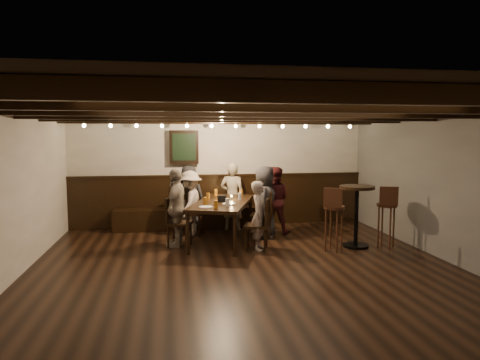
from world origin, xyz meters
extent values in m
plane|color=black|center=(0.00, 0.00, 0.00)|extent=(7.00, 7.00, 0.00)
plane|color=black|center=(0.00, 0.00, 2.40)|extent=(7.00, 7.00, 0.00)
plane|color=beige|center=(0.00, 3.50, 1.20)|extent=(6.50, 0.00, 6.50)
plane|color=#555552|center=(3.25, 0.00, 1.20)|extent=(0.00, 7.00, 7.00)
plane|color=beige|center=(-3.25, 0.00, 1.20)|extent=(0.00, 7.00, 7.00)
cube|color=black|center=(0.00, 3.46, 0.55)|extent=(6.50, 0.08, 1.10)
cube|color=black|center=(-0.80, 3.20, 0.23)|extent=(3.00, 0.45, 0.45)
cube|color=black|center=(-0.80, 3.40, 1.75)|extent=(0.62, 0.12, 0.72)
cube|color=black|center=(-0.80, 3.33, 1.75)|extent=(0.50, 0.02, 0.58)
cube|color=black|center=(0.00, -2.90, 2.31)|extent=(6.50, 0.10, 0.16)
cube|color=black|center=(0.00, -1.74, 2.31)|extent=(6.50, 0.10, 0.16)
cube|color=black|center=(0.00, -0.58, 2.31)|extent=(6.50, 0.10, 0.16)
cube|color=black|center=(0.00, 0.58, 2.31)|extent=(6.50, 0.10, 0.16)
cube|color=black|center=(0.00, 1.74, 2.31)|extent=(6.50, 0.10, 0.16)
cube|color=black|center=(0.00, 2.90, 2.31)|extent=(6.50, 0.10, 0.16)
sphere|color=#FFE099|center=(-2.75, 2.88, 2.19)|extent=(0.07, 0.07, 0.07)
sphere|color=#FFE099|center=(-1.38, 2.88, 2.19)|extent=(0.07, 0.07, 0.07)
sphere|color=#FFE099|center=(0.00, 2.88, 2.19)|extent=(0.07, 0.07, 0.07)
sphere|color=#FFE099|center=(1.38, 2.88, 2.19)|extent=(0.07, 0.07, 0.07)
sphere|color=#FFE099|center=(2.75, 2.88, 2.19)|extent=(0.07, 0.07, 0.07)
cube|color=black|center=(-0.15, 1.96, 0.74)|extent=(1.52, 2.23, 0.06)
cylinder|color=black|center=(-0.83, 1.17, 0.35)|extent=(0.06, 0.06, 0.71)
cylinder|color=black|center=(-0.22, 3.00, 0.35)|extent=(0.06, 0.06, 0.71)
cylinder|color=black|center=(-0.07, 0.92, 0.35)|extent=(0.06, 0.06, 0.71)
cylinder|color=black|center=(0.54, 2.75, 0.35)|extent=(0.06, 0.06, 0.71)
cube|color=black|center=(-0.67, 2.61, 0.45)|extent=(0.55, 0.55, 0.05)
cube|color=black|center=(-0.86, 2.67, 0.72)|extent=(0.18, 0.43, 0.48)
cube|color=black|center=(-0.95, 1.76, 0.42)|extent=(0.51, 0.51, 0.05)
cube|color=black|center=(-1.13, 1.81, 0.67)|extent=(0.17, 0.40, 0.44)
cube|color=black|center=(0.66, 2.17, 0.44)|extent=(0.54, 0.54, 0.05)
cube|color=black|center=(0.84, 2.11, 0.70)|extent=(0.17, 0.42, 0.46)
cube|color=black|center=(0.37, 1.31, 0.42)|extent=(0.52, 0.52, 0.05)
cube|color=black|center=(0.55, 1.25, 0.67)|extent=(0.17, 0.40, 0.45)
imported|color=black|center=(-0.72, 3.10, 0.69)|extent=(0.78, 0.63, 1.37)
imported|color=gray|center=(0.19, 2.96, 0.71)|extent=(0.60, 0.49, 1.43)
imported|color=#4E1A1D|center=(0.99, 2.53, 0.68)|extent=(0.79, 0.70, 1.36)
imported|color=#AB9D91|center=(-0.72, 2.63, 0.65)|extent=(0.72, 0.95, 1.30)
imported|color=gray|center=(-1.00, 1.77, 0.71)|extent=(0.59, 0.90, 1.41)
imported|color=#2C2B2E|center=(0.71, 2.15, 0.71)|extent=(0.64, 0.80, 1.41)
imported|color=gray|center=(0.42, 1.30, 0.61)|extent=(0.41, 0.51, 1.21)
cylinder|color=#BF7219|center=(-0.19, 2.71, 0.84)|extent=(0.07, 0.07, 0.14)
cylinder|color=#BF7219|center=(0.30, 2.50, 0.84)|extent=(0.07, 0.07, 0.14)
cylinder|color=#BF7219|center=(-0.40, 2.15, 0.84)|extent=(0.07, 0.07, 0.14)
cylinder|color=silver|center=(0.20, 2.06, 0.84)|extent=(0.07, 0.07, 0.14)
cylinder|color=#BF7219|center=(-0.50, 1.60, 0.84)|extent=(0.07, 0.07, 0.14)
cylinder|color=silver|center=(-0.13, 1.38, 0.84)|extent=(0.07, 0.07, 0.14)
cylinder|color=#BF7219|center=(-0.35, 1.19, 0.84)|extent=(0.07, 0.07, 0.14)
cylinder|color=white|center=(-0.51, 1.34, 0.78)|extent=(0.24, 0.24, 0.01)
cylinder|color=white|center=(-0.07, 1.62, 0.78)|extent=(0.24, 0.24, 0.01)
cube|color=black|center=(-0.16, 1.91, 0.83)|extent=(0.15, 0.10, 0.12)
cylinder|color=beige|center=(0.06, 2.21, 0.79)|extent=(0.05, 0.05, 0.05)
cylinder|color=black|center=(2.18, 1.20, 0.02)|extent=(0.46, 0.46, 0.04)
cylinder|color=black|center=(2.18, 1.20, 0.54)|extent=(0.07, 0.07, 1.04)
cylinder|color=black|center=(2.18, 1.20, 1.08)|extent=(0.62, 0.62, 0.05)
cylinder|color=#371C11|center=(1.68, 1.00, 0.77)|extent=(0.35, 0.35, 0.05)
cube|color=#371C11|center=(1.59, 0.85, 0.96)|extent=(0.28, 0.19, 0.33)
cylinder|color=#371C11|center=(2.68, 1.05, 0.77)|extent=(0.35, 0.35, 0.05)
cube|color=#371C11|center=(2.62, 0.89, 0.96)|extent=(0.30, 0.13, 0.33)
camera|label=1|loc=(-1.10, -5.91, 2.00)|focal=32.00mm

